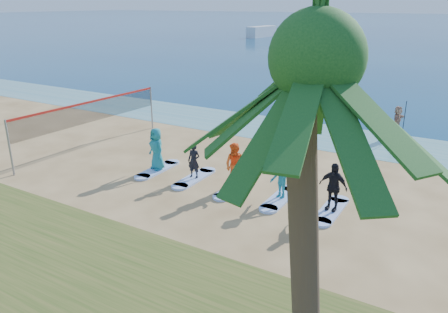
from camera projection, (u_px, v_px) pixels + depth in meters
The scene contains 17 objects.
ground at pixel (175, 192), 17.36m from camera, with size 600.00×600.00×0.00m, color tan.
shallow_water at pixel (282, 130), 25.86m from camera, with size 600.00×600.00×0.00m, color teal.
volleyball_net at pixel (91, 112), 22.03m from camera, with size 0.43×9.08×2.50m.
palm_tree at pixel (317, 62), 6.66m from camera, with size 5.60×5.60×7.56m.
paddleboard at pixel (396, 134), 24.88m from camera, with size 0.70×3.00×0.12m, color silver.
paddleboarder at pixel (397, 120), 24.61m from camera, with size 1.43×0.46×1.54m, color tan.
boat_offshore_a at pixel (261, 37), 94.22m from camera, with size 2.30×8.84×2.24m, color silver.
surfboard_0 at pixel (158, 170), 19.60m from camera, with size 0.70×2.20×0.09m, color #A4C4FF.
student_0 at pixel (157, 149), 19.27m from camera, with size 0.92×0.60×1.88m, color teal.
surfboard_1 at pixel (194, 178), 18.64m from camera, with size 0.70×2.20×0.09m, color #A4C4FF.
student_1 at pixel (194, 161), 18.38m from camera, with size 0.55×0.36×1.50m, color black.
surfboard_2 at pixel (235, 188), 17.68m from camera, with size 0.70×2.20×0.09m, color #A4C4FF.
student_2 at pixel (235, 166), 17.36m from camera, with size 0.89×0.69×1.83m, color #FF5C1A.
surfboard_3 at pixel (280, 198), 16.72m from camera, with size 0.70×2.20×0.09m, color #A4C4FF.
student_3 at pixel (281, 179), 16.45m from camera, with size 0.98×0.56×1.52m, color teal.
surfboard_4 at pixel (331, 210), 15.76m from camera, with size 0.70×2.20×0.09m, color #A4C4FF.
student_4 at pixel (333, 187), 15.44m from camera, with size 1.04×0.43×1.78m, color black.
Camera 1 is at (9.80, -12.65, 7.15)m, focal length 35.00 mm.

